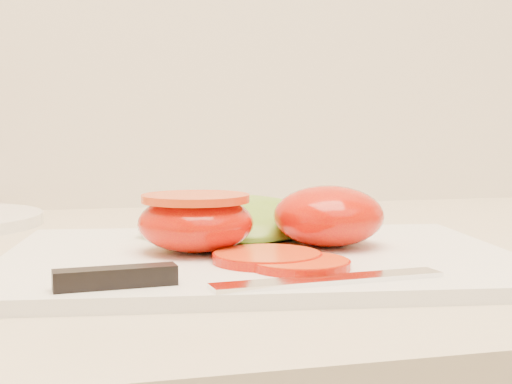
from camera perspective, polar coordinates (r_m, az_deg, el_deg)
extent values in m
cube|color=white|center=(0.55, 0.26, -5.31)|extent=(0.42, 0.33, 0.01)
ellipsoid|color=red|center=(0.57, 5.82, -1.91)|extent=(0.09, 0.09, 0.05)
ellipsoid|color=red|center=(0.54, -4.84, -2.49)|extent=(0.09, 0.09, 0.04)
cylinder|color=red|center=(0.54, -4.86, -0.49)|extent=(0.08, 0.08, 0.01)
cylinder|color=#CA3C0B|center=(0.50, 0.91, -5.23)|extent=(0.08, 0.08, 0.01)
cylinder|color=#CA3C0B|center=(0.48, 3.53, -5.75)|extent=(0.07, 0.07, 0.01)
ellipsoid|color=#659B29|center=(0.62, -2.02, -2.20)|extent=(0.18, 0.13, 0.03)
ellipsoid|color=#659B29|center=(0.63, 2.29, -2.41)|extent=(0.13, 0.12, 0.02)
cube|color=silver|center=(0.44, 5.89, -7.01)|extent=(0.15, 0.03, 0.00)
cube|color=black|center=(0.43, -11.17, -6.71)|extent=(0.07, 0.02, 0.01)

